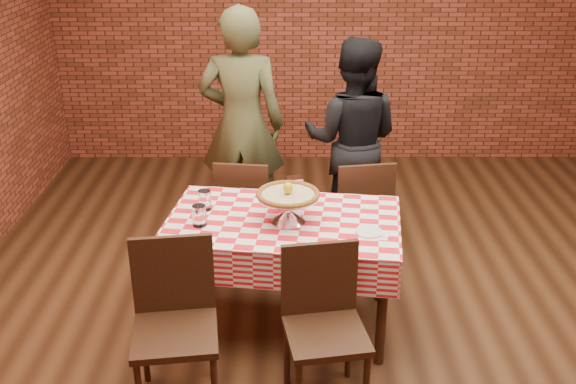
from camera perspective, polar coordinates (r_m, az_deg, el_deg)
The scene contains 19 objects.
ground at distance 4.47m, azimuth 5.26°, elevation -10.92°, with size 6.00×6.00×0.00m, color black.
back_wall at distance 6.75m, azimuth 3.46°, elevation 14.61°, with size 5.50×5.50×0.00m, color #632D1A.
table at distance 4.22m, azimuth -0.40°, elevation -7.04°, with size 1.41×0.85×0.75m, color #352111.
tablecloth at distance 4.09m, azimuth -0.41°, elevation -3.90°, with size 1.45×0.88×0.24m, color red, non-canonical shape.
pizza_stand at distance 3.97m, azimuth 0.00°, elevation -1.44°, with size 0.38×0.38×0.17m, color silver, non-canonical shape.
pizza at distance 3.93m, azimuth 0.00°, elevation -0.26°, with size 0.38×0.38×0.03m, color beige.
lemon at distance 3.92m, azimuth 0.00°, elevation 0.33°, with size 0.06×0.06×0.08m, color yellow.
water_glass_left at distance 3.97m, azimuth -7.74°, elevation -2.05°, with size 0.08×0.08×0.13m, color white.
water_glass_right at distance 4.16m, azimuth -7.27°, elevation -0.71°, with size 0.08×0.08×0.13m, color white.
side_plate at distance 3.90m, azimuth 7.06°, elevation -3.47°, with size 0.16×0.16×0.01m, color white.
sweetener_packet_a at distance 3.84m, azimuth 8.30°, elevation -4.08°, with size 0.05×0.04×0.01m, color white.
sweetener_packet_b at distance 3.87m, azimuth 8.43°, elevation -3.79°, with size 0.05×0.04×0.01m, color white.
condiment_caddy at distance 4.29m, azimuth 0.53°, elevation 0.38°, with size 0.10×0.08×0.15m, color silver.
chair_near_left at distance 3.60m, azimuth -9.82°, elevation -11.90°, with size 0.45×0.45×0.93m, color #352111, non-canonical shape.
chair_near_right at distance 3.55m, azimuth 3.32°, elevation -12.29°, with size 0.42×0.42×0.90m, color #352111, non-canonical shape.
chair_far_left at distance 4.91m, azimuth -3.66°, elevation -1.54°, with size 0.39×0.39×0.87m, color #352111, non-canonical shape.
chair_far_right at distance 4.88m, azimuth 6.15°, elevation -1.71°, with size 0.41×0.41×0.89m, color #352111, non-canonical shape.
diner_olive at distance 5.21m, azimuth -4.06°, elevation 5.87°, with size 0.68×0.45×1.86m, color #434627.
diner_black at distance 5.22m, azimuth 5.59°, elevation 4.50°, with size 0.79×0.62×1.63m, color black.
Camera 1 is at (-0.41, -3.64, 2.55)m, focal length 40.79 mm.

